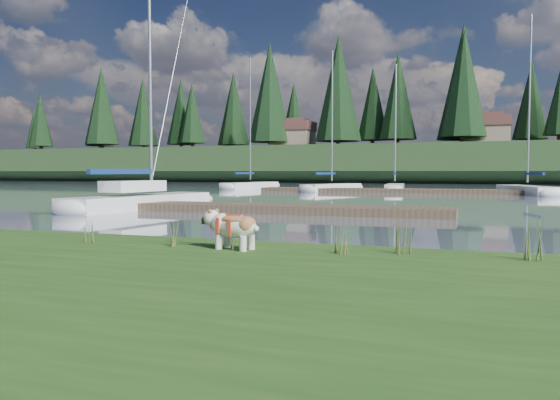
% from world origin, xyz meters
% --- Properties ---
extents(ground, '(200.00, 200.00, 0.00)m').
position_xyz_m(ground, '(0.00, 30.00, 0.00)').
color(ground, gray).
rests_on(ground, ground).
extents(bank, '(60.00, 9.00, 0.35)m').
position_xyz_m(bank, '(0.00, -6.00, 0.17)').
color(bank, '#2A4E1A').
rests_on(bank, ground).
extents(ridge, '(200.00, 20.00, 5.00)m').
position_xyz_m(ridge, '(0.00, 73.00, 2.50)').
color(ridge, '#1E3419').
rests_on(ridge, ground).
extents(bulldog, '(1.01, 0.52, 0.60)m').
position_xyz_m(bulldog, '(1.01, -2.59, 0.72)').
color(bulldog, silver).
rests_on(bulldog, bank).
extents(sailboat_main, '(2.76, 8.76, 12.42)m').
position_xyz_m(sailboat_main, '(-8.56, 9.90, 0.42)').
color(sailboat_main, white).
rests_on(sailboat_main, ground).
extents(dock_near, '(16.00, 2.00, 0.30)m').
position_xyz_m(dock_near, '(-4.00, 9.00, 0.15)').
color(dock_near, '#4C3D2C').
rests_on(dock_near, ground).
extents(dock_far, '(26.00, 2.20, 0.30)m').
position_xyz_m(dock_far, '(2.00, 30.00, 0.15)').
color(dock_far, '#4C3D2C').
rests_on(dock_far, ground).
extents(sailboat_bg_0, '(3.14, 8.41, 11.93)m').
position_xyz_m(sailboat_bg_0, '(-14.54, 36.31, 0.32)').
color(sailboat_bg_0, white).
rests_on(sailboat_bg_0, ground).
extents(sailboat_bg_1, '(3.93, 7.47, 11.14)m').
position_xyz_m(sailboat_bg_1, '(-5.91, 32.51, 0.33)').
color(sailboat_bg_1, white).
rests_on(sailboat_bg_1, ground).
extents(sailboat_bg_2, '(1.92, 6.67, 10.04)m').
position_xyz_m(sailboat_bg_2, '(-1.41, 33.77, 0.33)').
color(sailboat_bg_2, white).
rests_on(sailboat_bg_2, ground).
extents(sailboat_bg_3, '(4.05, 8.52, 12.31)m').
position_xyz_m(sailboat_bg_3, '(7.76, 31.40, 0.32)').
color(sailboat_bg_3, white).
rests_on(sailboat_bg_3, ground).
extents(weed_0, '(0.17, 0.14, 0.51)m').
position_xyz_m(weed_0, '(-0.03, -2.62, 0.57)').
color(weed_0, '#475B23').
rests_on(weed_0, bank).
extents(weed_1, '(0.17, 0.14, 0.47)m').
position_xyz_m(weed_1, '(1.09, -2.65, 0.55)').
color(weed_1, '#475B23').
rests_on(weed_1, bank).
extents(weed_2, '(0.17, 0.14, 0.73)m').
position_xyz_m(weed_2, '(3.55, -2.20, 0.66)').
color(weed_2, '#475B23').
rests_on(weed_2, bank).
extents(weed_3, '(0.17, 0.14, 0.52)m').
position_xyz_m(weed_3, '(-1.60, -2.70, 0.57)').
color(weed_3, '#475B23').
rests_on(weed_3, bank).
extents(weed_4, '(0.17, 0.14, 0.46)m').
position_xyz_m(weed_4, '(2.69, -2.52, 0.54)').
color(weed_4, '#475B23').
rests_on(weed_4, bank).
extents(weed_5, '(0.17, 0.14, 0.69)m').
position_xyz_m(weed_5, '(5.28, -2.20, 0.64)').
color(weed_5, '#475B23').
rests_on(weed_5, bank).
extents(mud_lip, '(60.00, 0.50, 0.14)m').
position_xyz_m(mud_lip, '(0.00, -1.60, 0.07)').
color(mud_lip, '#33281C').
rests_on(mud_lip, ground).
extents(conifer_0, '(5.72, 5.72, 14.15)m').
position_xyz_m(conifer_0, '(-55.00, 67.00, 12.64)').
color(conifer_0, '#382619').
rests_on(conifer_0, ridge).
extents(conifer_1, '(4.40, 4.40, 11.30)m').
position_xyz_m(conifer_1, '(-40.00, 71.00, 11.28)').
color(conifer_1, '#382619').
rests_on(conifer_1, ridge).
extents(conifer_2, '(6.60, 6.60, 16.05)m').
position_xyz_m(conifer_2, '(-25.00, 68.00, 13.54)').
color(conifer_2, '#382619').
rests_on(conifer_2, ridge).
extents(conifer_3, '(4.84, 4.84, 12.25)m').
position_xyz_m(conifer_3, '(-10.00, 72.00, 11.74)').
color(conifer_3, '#382619').
rests_on(conifer_3, ridge).
extents(conifer_4, '(6.16, 6.16, 15.10)m').
position_xyz_m(conifer_4, '(3.00, 66.00, 13.09)').
color(conifer_4, '#382619').
rests_on(conifer_4, ridge).
extents(conifer_5, '(3.96, 3.96, 10.35)m').
position_xyz_m(conifer_5, '(15.00, 70.00, 10.83)').
color(conifer_5, '#382619').
rests_on(conifer_5, ridge).
extents(house_0, '(6.30, 5.30, 4.65)m').
position_xyz_m(house_0, '(-22.00, 70.00, 7.31)').
color(house_0, gray).
rests_on(house_0, ridge).
extents(house_1, '(6.30, 5.30, 4.65)m').
position_xyz_m(house_1, '(6.00, 71.00, 7.31)').
color(house_1, gray).
rests_on(house_1, ridge).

